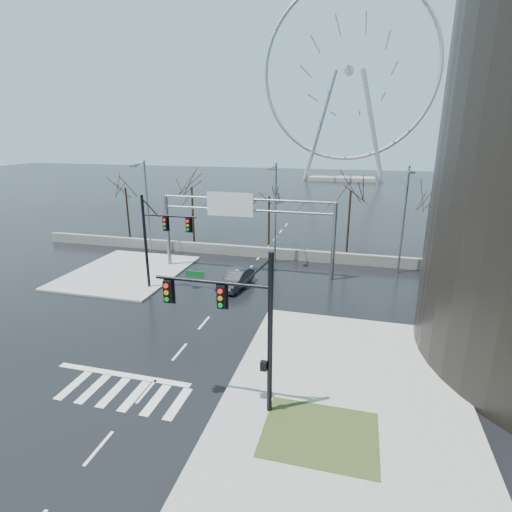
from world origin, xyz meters
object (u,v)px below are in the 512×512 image
(ferris_wheel, at_px, (349,78))
(sign_gantry, at_px, (242,219))
(car, at_px, (236,279))
(signal_mast_near, at_px, (241,317))
(signal_mast_far, at_px, (157,234))

(ferris_wheel, bearing_deg, sign_gantry, -93.84)
(car, bearing_deg, signal_mast_near, -63.41)
(sign_gantry, height_order, ferris_wheel, ferris_wheel)
(signal_mast_near, height_order, car, signal_mast_near)
(signal_mast_far, height_order, ferris_wheel, ferris_wheel)
(signal_mast_far, height_order, car, signal_mast_far)
(car, bearing_deg, signal_mast_far, -152.38)
(signal_mast_far, relative_size, ferris_wheel, 0.16)
(signal_mast_near, distance_m, car, 16.43)
(sign_gantry, bearing_deg, ferris_wheel, 86.16)
(signal_mast_near, distance_m, signal_mast_far, 17.03)
(signal_mast_far, bearing_deg, sign_gantry, 47.53)
(signal_mast_near, height_order, signal_mast_far, same)
(sign_gantry, height_order, car, sign_gantry)
(signal_mast_near, bearing_deg, car, 108.26)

